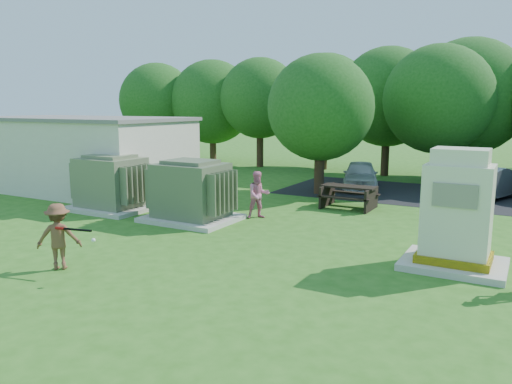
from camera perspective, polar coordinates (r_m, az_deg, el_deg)
The scene contains 13 objects.
ground at distance 12.13m, azimuth -9.39°, elevation -8.93°, with size 120.00×120.00×0.00m, color #2D6619.
service_building at distance 24.32m, azimuth -19.58°, elevation 3.95°, with size 10.00×5.00×3.20m, color beige.
service_building_roof at distance 24.22m, azimuth -19.81°, elevation 7.89°, with size 10.20×5.20×0.15m, color slate.
transformer_left at distance 19.43m, azimuth -16.22°, elevation 0.88°, with size 3.00×2.40×2.07m.
transformer_right at distance 17.01m, azimuth -7.42°, elevation -0.05°, with size 3.00×2.40×2.07m.
generator_cabinet at distance 12.85m, azimuth 21.97°, elevation -2.60°, with size 2.38×1.94×2.89m.
picnic_table at distance 19.30m, azimuth 10.55°, elevation -0.24°, with size 2.02×1.52×0.86m.
batter at distance 12.83m, azimuth -21.64°, elevation -4.74°, with size 1.03×0.59×1.60m, color brown.
person_at_picnic at distance 17.25m, azimuth 0.28°, elevation -0.32°, with size 0.80×0.62×1.64m, color pink.
car_white at distance 23.85m, azimuth 11.84°, elevation 1.92°, with size 1.55×3.84×1.31m, color silver.
car_silver_a at distance 23.12m, azimuth 25.16°, elevation 0.99°, with size 1.44×4.12×1.36m, color #9E9DA2.
batting_equipment at distance 12.23m, azimuth -19.98°, elevation -4.22°, with size 1.39×0.39×0.17m.
tree_row at distance 27.97m, azimuth 18.22°, elevation 9.98°, with size 41.30×13.30×7.30m.
Camera 1 is at (7.24, -8.92, 3.90)m, focal length 35.00 mm.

